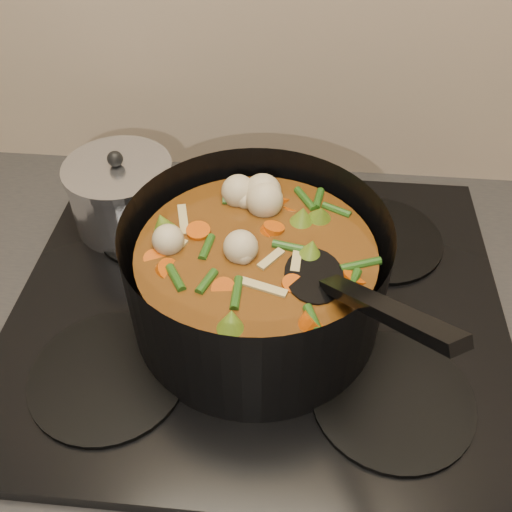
{
  "coord_description": "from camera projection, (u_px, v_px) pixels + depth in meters",
  "views": [
    {
      "loc": [
        0.04,
        1.45,
        1.48
      ],
      "look_at": [
        -0.0,
        1.91,
        1.03
      ],
      "focal_mm": 40.0,
      "sensor_mm": 36.0,
      "label": 1
    }
  ],
  "objects": [
    {
      "name": "stovetop",
      "position": [
        259.0,
        305.0,
        0.74
      ],
      "size": [
        0.62,
        0.54,
        0.03
      ],
      "color": "black",
      "rests_on": "counter"
    },
    {
      "name": "stockpot",
      "position": [
        256.0,
        277.0,
        0.67
      ],
      "size": [
        0.38,
        0.39,
        0.22
      ],
      "rotation": [
        0.0,
        0.0,
        0.34
      ],
      "color": "black",
      "rests_on": "stovetop"
    },
    {
      "name": "saucepan",
      "position": [
        122.0,
        195.0,
        0.81
      ],
      "size": [
        0.15,
        0.15,
        0.12
      ],
      "rotation": [
        0.0,
        0.0,
        -0.26
      ],
      "color": "silver",
      "rests_on": "stovetop"
    },
    {
      "name": "counter",
      "position": [
        258.0,
        467.0,
        1.06
      ],
      "size": [
        2.64,
        0.64,
        0.91
      ],
      "color": "brown",
      "rests_on": "ground"
    }
  ]
}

